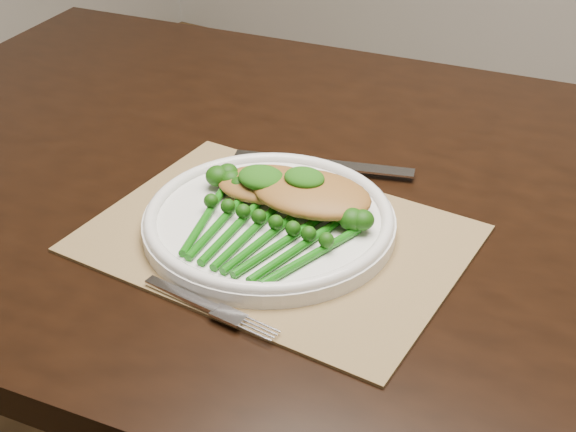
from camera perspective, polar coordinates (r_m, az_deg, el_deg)
The scene contains 10 objects.
dining_table at distance 1.24m, azimuth 6.19°, elevation -13.60°, with size 1.72×1.13×0.75m.
placemat at distance 0.91m, azimuth -0.84°, elevation -1.61°, with size 0.41×0.30×0.00m, color olive.
dinner_plate at distance 0.92m, azimuth -1.35°, elevation -0.26°, with size 0.29×0.29×0.03m.
knife at distance 1.05m, azimuth 1.28°, elevation 3.84°, with size 0.23×0.10×0.01m.
fork at distance 0.81m, azimuth -5.00°, elevation -6.73°, with size 0.16×0.02×0.00m.
chicken_fillet_left at distance 0.95m, azimuth -1.30°, elevation 2.28°, with size 0.12×0.09×0.02m, color #A16C2E.
chicken_fillet_right at distance 0.92m, azimuth 1.67°, elevation 1.61°, with size 0.14×0.10×0.03m, color #A16C2E.
pesto_dollop_left at distance 0.94m, azimuth -1.91°, elevation 2.75°, with size 0.06×0.05×0.02m, color #12460A.
pesto_dollop_right at distance 0.92m, azimuth 1.17°, elevation 2.73°, with size 0.05×0.04×0.02m, color #12460A.
broccolini_bundle at distance 0.88m, azimuth -2.25°, elevation -1.44°, with size 0.16×0.18×0.04m.
Camera 1 is at (0.32, -0.83, 1.27)m, focal length 50.00 mm.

